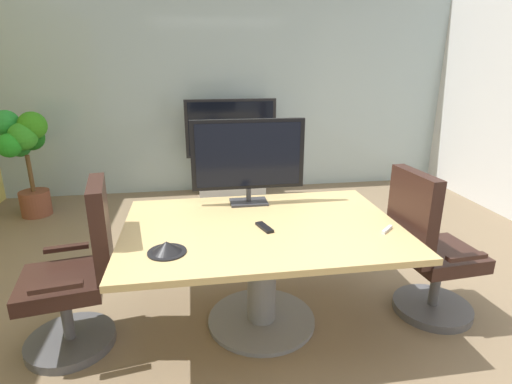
{
  "coord_description": "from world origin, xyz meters",
  "views": [
    {
      "loc": [
        -0.54,
        -2.43,
        1.78
      ],
      "look_at": [
        -0.12,
        0.23,
        0.89
      ],
      "focal_mm": 28.11,
      "sensor_mm": 36.0,
      "label": 1
    }
  ],
  "objects_px": {
    "office_chair_left": "(78,281)",
    "office_chair_right": "(428,257)",
    "potted_plant": "(24,148)",
    "wall_display_unit": "(232,164)",
    "tv_monitor": "(248,157)",
    "conference_table": "(262,251)",
    "conference_phone": "(167,248)",
    "remote_control": "(264,227)"
  },
  "relations": [
    {
      "from": "office_chair_left",
      "to": "office_chair_right",
      "type": "height_order",
      "value": "same"
    },
    {
      "from": "office_chair_left",
      "to": "office_chair_right",
      "type": "relative_size",
      "value": 1.0
    },
    {
      "from": "potted_plant",
      "to": "wall_display_unit",
      "type": "bearing_deg",
      "value": 9.76
    },
    {
      "from": "tv_monitor",
      "to": "potted_plant",
      "type": "bearing_deg",
      "value": 138.93
    },
    {
      "from": "conference_table",
      "to": "conference_phone",
      "type": "relative_size",
      "value": 8.21
    },
    {
      "from": "office_chair_right",
      "to": "wall_display_unit",
      "type": "relative_size",
      "value": 0.83
    },
    {
      "from": "conference_table",
      "to": "tv_monitor",
      "type": "distance_m",
      "value": 0.71
    },
    {
      "from": "conference_table",
      "to": "remote_control",
      "type": "distance_m",
      "value": 0.21
    },
    {
      "from": "potted_plant",
      "to": "conference_phone",
      "type": "height_order",
      "value": "potted_plant"
    },
    {
      "from": "office_chair_left",
      "to": "conference_phone",
      "type": "relative_size",
      "value": 4.95
    },
    {
      "from": "conference_table",
      "to": "office_chair_right",
      "type": "bearing_deg",
      "value": -4.05
    },
    {
      "from": "conference_table",
      "to": "remote_control",
      "type": "bearing_deg",
      "value": -83.43
    },
    {
      "from": "office_chair_right",
      "to": "conference_phone",
      "type": "xyz_separation_m",
      "value": [
        -1.78,
        -0.22,
        0.32
      ]
    },
    {
      "from": "office_chair_right",
      "to": "conference_phone",
      "type": "bearing_deg",
      "value": 92.73
    },
    {
      "from": "office_chair_left",
      "to": "conference_phone",
      "type": "xyz_separation_m",
      "value": [
        0.58,
        -0.27,
        0.32
      ]
    },
    {
      "from": "conference_phone",
      "to": "remote_control",
      "type": "bearing_deg",
      "value": 22.5
    },
    {
      "from": "wall_display_unit",
      "to": "remote_control",
      "type": "relative_size",
      "value": 7.71
    },
    {
      "from": "conference_phone",
      "to": "conference_table",
      "type": "bearing_deg",
      "value": 27.22
    },
    {
      "from": "tv_monitor",
      "to": "potted_plant",
      "type": "xyz_separation_m",
      "value": [
        -2.32,
        2.02,
        -0.28
      ]
    },
    {
      "from": "tv_monitor",
      "to": "remote_control",
      "type": "xyz_separation_m",
      "value": [
        0.03,
        -0.51,
        -0.35
      ]
    },
    {
      "from": "potted_plant",
      "to": "remote_control",
      "type": "height_order",
      "value": "potted_plant"
    },
    {
      "from": "office_chair_right",
      "to": "remote_control",
      "type": "relative_size",
      "value": 6.41
    },
    {
      "from": "wall_display_unit",
      "to": "conference_phone",
      "type": "xyz_separation_m",
      "value": [
        -0.68,
        -3.19,
        0.33
      ]
    },
    {
      "from": "tv_monitor",
      "to": "wall_display_unit",
      "type": "relative_size",
      "value": 0.64
    },
    {
      "from": "office_chair_right",
      "to": "potted_plant",
      "type": "bearing_deg",
      "value": 49.6
    },
    {
      "from": "conference_table",
      "to": "remote_control",
      "type": "height_order",
      "value": "remote_control"
    },
    {
      "from": "office_chair_right",
      "to": "remote_control",
      "type": "bearing_deg",
      "value": 84.26
    },
    {
      "from": "office_chair_left",
      "to": "tv_monitor",
      "type": "distance_m",
      "value": 1.41
    },
    {
      "from": "remote_control",
      "to": "tv_monitor",
      "type": "bearing_deg",
      "value": 76.41
    },
    {
      "from": "potted_plant",
      "to": "conference_phone",
      "type": "xyz_separation_m",
      "value": [
        1.74,
        -2.78,
        -0.05
      ]
    },
    {
      "from": "office_chair_right",
      "to": "potted_plant",
      "type": "relative_size",
      "value": 0.87
    },
    {
      "from": "office_chair_right",
      "to": "remote_control",
      "type": "xyz_separation_m",
      "value": [
        -1.17,
        0.03,
        0.3
      ]
    },
    {
      "from": "potted_plant",
      "to": "conference_phone",
      "type": "distance_m",
      "value": 3.28
    },
    {
      "from": "office_chair_right",
      "to": "tv_monitor",
      "type": "relative_size",
      "value": 1.3
    },
    {
      "from": "office_chair_right",
      "to": "potted_plant",
      "type": "height_order",
      "value": "potted_plant"
    },
    {
      "from": "office_chair_left",
      "to": "conference_phone",
      "type": "bearing_deg",
      "value": 55.86
    },
    {
      "from": "office_chair_left",
      "to": "conference_table",
      "type": "bearing_deg",
      "value": 82.52
    },
    {
      "from": "office_chair_left",
      "to": "conference_phone",
      "type": "height_order",
      "value": "office_chair_left"
    },
    {
      "from": "office_chair_left",
      "to": "wall_display_unit",
      "type": "height_order",
      "value": "wall_display_unit"
    },
    {
      "from": "conference_table",
      "to": "wall_display_unit",
      "type": "xyz_separation_m",
      "value": [
        0.08,
        2.89,
        -0.11
      ]
    },
    {
      "from": "tv_monitor",
      "to": "wall_display_unit",
      "type": "bearing_deg",
      "value": 87.53
    },
    {
      "from": "wall_display_unit",
      "to": "remote_control",
      "type": "distance_m",
      "value": 2.96
    }
  ]
}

